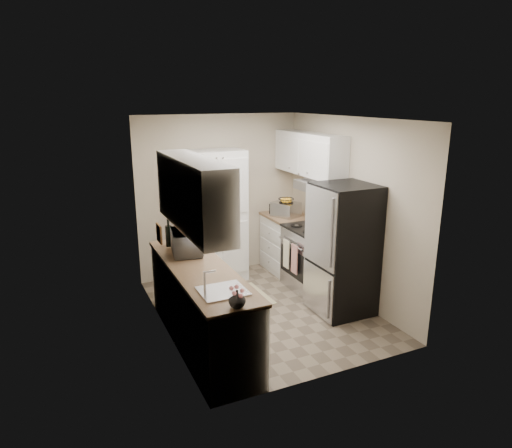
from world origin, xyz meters
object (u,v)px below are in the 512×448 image
at_px(refrigerator, 343,249).
at_px(wine_bottle, 169,233).
at_px(electric_range, 312,257).
at_px(microwave, 187,242).
at_px(toaster_oven, 286,209).
at_px(pantry_cabinet, 214,217).

relative_size(refrigerator, wine_bottle, 5.10).
bearing_deg(electric_range, microwave, -171.24).
relative_size(wine_bottle, toaster_oven, 0.85).
distance_m(electric_range, refrigerator, 0.88).
height_order(refrigerator, toaster_oven, refrigerator).
height_order(electric_range, microwave, microwave).
xyz_separation_m(electric_range, wine_bottle, (-2.09, 0.06, 0.61)).
distance_m(pantry_cabinet, electric_range, 1.58).
bearing_deg(wine_bottle, microwave, -70.68).
bearing_deg(toaster_oven, refrigerator, -114.18).
relative_size(electric_range, microwave, 2.22).
distance_m(microwave, wine_bottle, 0.39).
height_order(microwave, toaster_oven, microwave).
bearing_deg(refrigerator, microwave, 165.47).
xyz_separation_m(electric_range, microwave, (-1.96, -0.30, 0.58)).
xyz_separation_m(pantry_cabinet, refrigerator, (1.14, -1.73, -0.15)).
xyz_separation_m(wine_bottle, toaster_oven, (2.05, 0.70, -0.05)).
bearing_deg(toaster_oven, electric_range, -111.53).
xyz_separation_m(pantry_cabinet, microwave, (-0.78, -1.23, 0.06)).
bearing_deg(toaster_oven, wine_bottle, 174.55).
relative_size(refrigerator, toaster_oven, 4.33).
height_order(wine_bottle, toaster_oven, wine_bottle).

